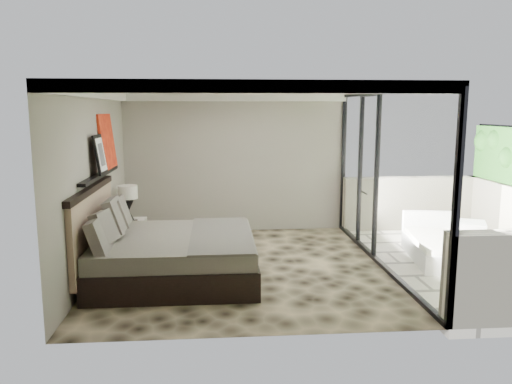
{
  "coord_description": "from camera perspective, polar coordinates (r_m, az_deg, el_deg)",
  "views": [
    {
      "loc": [
        -0.39,
        -7.69,
        2.49
      ],
      "look_at": [
        0.26,
        0.4,
        1.15
      ],
      "focal_mm": 35.0,
      "sensor_mm": 36.0,
      "label": 1
    }
  ],
  "objects": [
    {
      "name": "ceiling",
      "position": [
        7.7,
        -1.7,
        11.6
      ],
      "size": [
        4.5,
        5.0,
        0.02
      ],
      "primitive_type": "cube",
      "color": "silver",
      "rests_on": "back_wall"
    },
    {
      "name": "floor",
      "position": [
        8.09,
        -1.61,
        -8.56
      ],
      "size": [
        5.0,
        5.0,
        0.0
      ],
      "primitive_type": "plane",
      "color": "black",
      "rests_on": "ground"
    },
    {
      "name": "left_wall",
      "position": [
        7.98,
        -17.94,
        1.06
      ],
      "size": [
        0.02,
        5.0,
        2.8
      ],
      "primitive_type": "cube",
      "color": "gray",
      "rests_on": "floor"
    },
    {
      "name": "picture_ledge",
      "position": [
        8.05,
        -17.4,
        1.87
      ],
      "size": [
        0.12,
        2.2,
        0.05
      ],
      "primitive_type": "cube",
      "color": "black",
      "rests_on": "left_wall"
    },
    {
      "name": "terrace_slab",
      "position": [
        9.1,
        22.94,
        -7.67
      ],
      "size": [
        3.0,
        5.0,
        0.12
      ],
      "primitive_type": "cube",
      "color": "beige",
      "rests_on": "ground"
    },
    {
      "name": "nightstand",
      "position": [
        9.37,
        -14.21,
        -4.58
      ],
      "size": [
        0.56,
        0.56,
        0.55
      ],
      "primitive_type": "cube",
      "rotation": [
        0.0,
        0.0,
        -0.01
      ],
      "color": "black",
      "rests_on": "floor"
    },
    {
      "name": "bed",
      "position": [
        7.59,
        -9.97,
        -6.87
      ],
      "size": [
        2.41,
        2.32,
        1.33
      ],
      "color": "black",
      "rests_on": "floor"
    },
    {
      "name": "framed_print",
      "position": [
        7.9,
        -17.4,
        4.11
      ],
      "size": [
        0.11,
        0.5,
        0.6
      ],
      "primitive_type": "cube",
      "rotation": [
        0.0,
        -0.14,
        0.0
      ],
      "color": "black",
      "rests_on": "picture_ledge"
    },
    {
      "name": "back_wall",
      "position": [
        10.24,
        -2.38,
        3.25
      ],
      "size": [
        4.5,
        0.02,
        2.8
      ],
      "primitive_type": "cube",
      "color": "gray",
      "rests_on": "floor"
    },
    {
      "name": "lounger",
      "position": [
        8.99,
        20.03,
        -5.92
      ],
      "size": [
        1.11,
        1.83,
        0.67
      ],
      "rotation": [
        0.0,
        0.0,
        -0.16
      ],
      "color": "white",
      "rests_on": "terrace_slab"
    },
    {
      "name": "abstract_canvas",
      "position": [
        8.68,
        -16.65,
        5.58
      ],
      "size": [
        0.13,
        0.9,
        0.9
      ],
      "primitive_type": "cube",
      "rotation": [
        0.0,
        -0.1,
        0.0
      ],
      "color": "#C55A10",
      "rests_on": "picture_ledge"
    },
    {
      "name": "glass_wall",
      "position": [
        8.2,
        14.25,
        1.44
      ],
      "size": [
        0.08,
        5.0,
        2.8
      ],
      "primitive_type": "cube",
      "color": "white",
      "rests_on": "floor"
    },
    {
      "name": "ottoman",
      "position": [
        9.71,
        23.14,
        -4.66
      ],
      "size": [
        0.7,
        0.7,
        0.53
      ],
      "primitive_type": "cube",
      "rotation": [
        0.0,
        0.0,
        -0.43
      ],
      "color": "white",
      "rests_on": "terrace_slab"
    },
    {
      "name": "table_lamp",
      "position": [
        9.24,
        -14.43,
        -0.68
      ],
      "size": [
        0.35,
        0.35,
        0.64
      ],
      "color": "black",
      "rests_on": "nightstand"
    }
  ]
}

